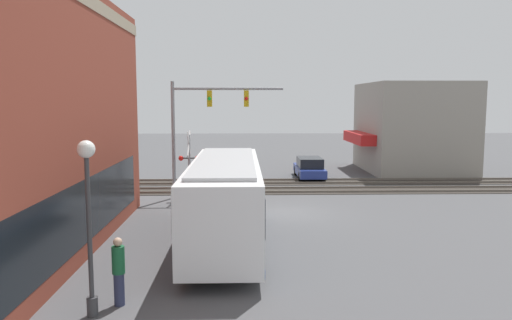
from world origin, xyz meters
The scene contains 10 objects.
ground_plane centered at (0.00, 0.00, 0.00)m, with size 120.00×120.00×0.00m, color #4C4C4F.
shop_building centered at (14.62, -11.03, 3.40)m, with size 8.90×8.31×6.82m.
city_bus centered at (-5.10, 2.80, 1.79)m, with size 10.80×2.59×3.25m.
traffic_signal_gantry centered at (4.00, 4.30, 4.68)m, with size 0.42×6.21×6.52m.
crossing_signal centered at (3.63, 5.08, 2.30)m, with size 1.41×1.18×3.81m.
streetlamp centered at (-11.58, 5.97, 2.69)m, with size 0.44×0.44×4.49m.
rail_track_near centered at (6.00, 0.00, 0.03)m, with size 2.60×60.00×0.15m.
rail_track_far centered at (9.20, 0.00, 0.03)m, with size 2.60×60.00×0.15m.
parked_car_blue centered at (10.99, -2.60, 0.69)m, with size 4.70×1.82×1.49m.
pedestrian_by_lamp centered at (-10.91, 5.44, 0.96)m, with size 0.34×0.34×1.86m.
Camera 1 is at (-23.83, 2.14, 5.45)m, focal length 35.00 mm.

